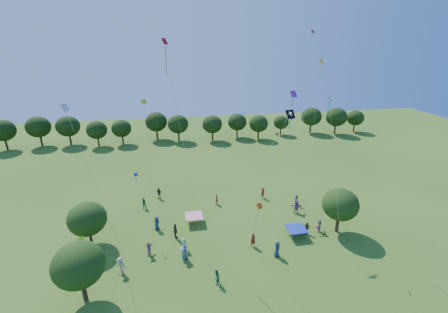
% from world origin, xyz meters
% --- Properties ---
extents(near_tree_west, '(4.47, 4.47, 5.91)m').
position_xyz_m(near_tree_west, '(-13.76, 8.52, 3.89)').
color(near_tree_west, '#422B19').
rests_on(near_tree_west, ground).
extents(near_tree_north, '(4.28, 4.28, 5.31)m').
position_xyz_m(near_tree_north, '(-15.12, 16.99, 3.38)').
color(near_tree_north, '#422B19').
rests_on(near_tree_north, ground).
extents(near_tree_east, '(4.30, 4.30, 5.73)m').
position_xyz_m(near_tree_east, '(14.24, 14.34, 3.78)').
color(near_tree_east, '#422B19').
rests_on(near_tree_east, ground).
extents(treeline, '(88.01, 8.77, 6.77)m').
position_xyz_m(treeline, '(-1.73, 55.43, 4.09)').
color(treeline, '#422B19').
rests_on(treeline, ground).
extents(tent_red_stripe, '(2.20, 2.20, 1.10)m').
position_xyz_m(tent_red_stripe, '(-3.02, 19.30, 1.04)').
color(tent_red_stripe, '#EE1C46').
rests_on(tent_red_stripe, ground).
extents(tent_blue, '(2.20, 2.20, 1.10)m').
position_xyz_m(tent_blue, '(8.88, 14.31, 1.04)').
color(tent_blue, '#1B2DAF').
rests_on(tent_blue, ground).
extents(crowd_person_0, '(0.83, 1.00, 1.79)m').
position_xyz_m(crowd_person_0, '(-7.70, 18.64, 0.89)').
color(crowd_person_0, navy).
rests_on(crowd_person_0, ground).
extents(crowd_person_1, '(0.77, 0.65, 1.76)m').
position_xyz_m(crowd_person_1, '(7.73, 24.14, 0.88)').
color(crowd_person_1, maroon).
rests_on(crowd_person_1, ground).
extents(crowd_person_2, '(0.78, 0.88, 1.58)m').
position_xyz_m(crowd_person_2, '(11.90, 21.27, 0.79)').
color(crowd_person_2, '#29603E').
rests_on(crowd_person_2, ground).
extents(crowd_person_3, '(1.18, 0.81, 1.66)m').
position_xyz_m(crowd_person_3, '(-4.76, 12.28, 0.83)').
color(crowd_person_3, '#A59C84').
rests_on(crowd_person_3, ground).
extents(crowd_person_4, '(1.13, 0.89, 1.76)m').
position_xyz_m(crowd_person_4, '(-7.66, 26.79, 0.88)').
color(crowd_person_4, '#38322D').
rests_on(crowd_person_4, ground).
extents(crowd_person_5, '(1.45, 1.44, 1.61)m').
position_xyz_m(crowd_person_5, '(12.02, 14.68, 0.80)').
color(crowd_person_5, '#A76192').
rests_on(crowd_person_5, ground).
extents(crowd_person_6, '(0.95, 1.03, 1.85)m').
position_xyz_m(crowd_person_6, '(5.37, 11.20, 0.93)').
color(crowd_person_6, navy).
rests_on(crowd_person_6, ground).
extents(crowd_person_7, '(0.72, 0.54, 1.72)m').
position_xyz_m(crowd_person_7, '(3.25, 13.29, 0.86)').
color(crowd_person_7, maroon).
rests_on(crowd_person_7, ground).
extents(crowd_person_8, '(0.86, 0.60, 1.58)m').
position_xyz_m(crowd_person_8, '(-9.70, 24.24, 0.79)').
color(crowd_person_8, '#2A6236').
rests_on(crowd_person_8, ground).
extents(crowd_person_9, '(0.94, 1.08, 1.54)m').
position_xyz_m(crowd_person_9, '(-4.57, 14.02, 0.77)').
color(crowd_person_9, '#A4A283').
rests_on(crowd_person_9, ground).
extents(crowd_person_10, '(0.86, 1.24, 1.93)m').
position_xyz_m(crowd_person_10, '(-5.44, 16.44, 0.96)').
color(crowd_person_10, '#3A342E').
rests_on(crowd_person_10, ground).
extents(crowd_person_11, '(0.88, 1.60, 1.62)m').
position_xyz_m(crowd_person_11, '(-8.37, 13.84, 0.81)').
color(crowd_person_11, '#925578').
rests_on(crowd_person_11, ground).
extents(crowd_person_12, '(0.66, 0.96, 1.77)m').
position_xyz_m(crowd_person_12, '(-4.56, 12.50, 0.89)').
color(crowd_person_12, navy).
rests_on(crowd_person_12, ground).
extents(crowd_person_13, '(0.59, 0.69, 1.57)m').
position_xyz_m(crowd_person_13, '(0.63, 23.52, 0.78)').
color(crowd_person_13, maroon).
rests_on(crowd_person_13, ground).
extents(crowd_person_14, '(0.79, 0.91, 1.62)m').
position_xyz_m(crowd_person_14, '(-1.75, 8.35, 0.81)').
color(crowd_person_14, '#29603D').
rests_on(crowd_person_14, ground).
extents(crowd_person_15, '(1.28, 1.02, 1.79)m').
position_xyz_m(crowd_person_15, '(-11.04, 11.55, 0.90)').
color(crowd_person_15, '#A39E83').
rests_on(crowd_person_15, ground).
extents(crowd_person_16, '(0.98, 0.91, 1.58)m').
position_xyz_m(crowd_person_16, '(10.34, 14.56, 0.79)').
color(crowd_person_16, '#3C3630').
rests_on(crowd_person_16, ground).
extents(crowd_person_17, '(1.74, 0.80, 1.80)m').
position_xyz_m(crowd_person_17, '(11.04, 19.42, 0.90)').
color(crowd_person_17, '#864F87').
rests_on(crowd_person_17, ground).
extents(pirate_kite, '(2.59, 5.17, 13.46)m').
position_xyz_m(pirate_kite, '(8.29, 17.42, 13.97)').
color(pirate_kite, black).
extents(red_high_kite, '(3.02, 5.17, 21.10)m').
position_xyz_m(red_high_kite, '(-4.86, 19.44, 18.42)').
color(red_high_kite, red).
extents(small_kite_0, '(4.19, 7.92, 22.34)m').
position_xyz_m(small_kite_0, '(14.01, 25.97, 17.17)').
color(small_kite_0, red).
extents(small_kite_1, '(1.00, 1.29, 18.91)m').
position_xyz_m(small_kite_1, '(11.80, 18.30, 15.89)').
color(small_kite_1, '#FFB60D').
extents(small_kite_2, '(0.68, 1.25, 13.84)m').
position_xyz_m(small_kite_2, '(-8.44, 24.96, 12.31)').
color(small_kite_2, gold).
extents(small_kite_3, '(0.67, 4.43, 4.58)m').
position_xyz_m(small_kite_3, '(13.62, 8.97, 5.01)').
color(small_kite_3, green).
extents(small_kite_4, '(1.23, 2.68, 6.50)m').
position_xyz_m(small_kite_4, '(-9.41, 18.37, 6.44)').
color(small_kite_4, '#162FE3').
extents(small_kite_5, '(3.35, 2.21, 16.59)m').
position_xyz_m(small_kite_5, '(5.26, 11.54, 14.50)').
color(small_kite_5, purple).
extents(small_kite_6, '(1.96, 3.78, 16.16)m').
position_xyz_m(small_kite_6, '(-12.76, 11.30, 13.76)').
color(small_kite_6, silver).
extents(small_kite_7, '(3.72, 6.31, 10.18)m').
position_xyz_m(small_kite_7, '(11.90, 26.02, 9.08)').
color(small_kite_7, '#0C97C2').
extents(small_kite_8, '(5.91, 4.55, 7.05)m').
position_xyz_m(small_kite_8, '(10.19, 28.89, 6.52)').
color(small_kite_8, red).
extents(small_kite_9, '(0.77, 4.01, 6.54)m').
position_xyz_m(small_kite_9, '(2.63, 9.89, 6.68)').
color(small_kite_9, '#F5420C').
extents(small_kite_10, '(2.14, 4.67, 4.52)m').
position_xyz_m(small_kite_10, '(-13.37, 10.32, 4.95)').
color(small_kite_10, '#C8FF16').
extents(small_kite_11, '(4.87, 2.47, 16.14)m').
position_xyz_m(small_kite_11, '(9.95, 10.64, 12.88)').
color(small_kite_11, green).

